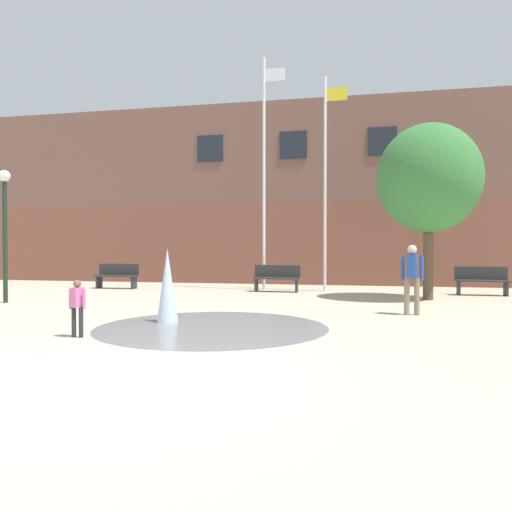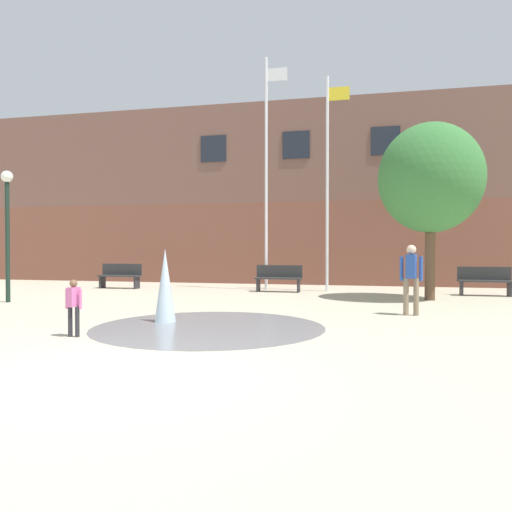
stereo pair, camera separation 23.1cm
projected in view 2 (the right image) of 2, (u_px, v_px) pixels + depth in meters
name	position (u px, v px, depth m)	size (l,w,h in m)	color
ground_plane	(119.00, 375.00, 6.04)	(100.00, 100.00, 0.00)	#BCB299
library_building	(306.00, 199.00, 23.10)	(36.00, 6.05, 7.52)	brown
splash_fountain	(180.00, 299.00, 10.03)	(4.47, 4.47, 1.51)	gray
park_bench_far_left	(120.00, 275.00, 18.50)	(1.60, 0.44, 0.91)	#28282D
park_bench_under_left_flagpole	(279.00, 278.00, 17.07)	(1.60, 0.44, 0.91)	#28282D
park_bench_near_trashcan	(485.00, 281.00, 15.71)	(1.60, 0.44, 0.91)	#28282D
child_in_fountain	(74.00, 303.00, 8.57)	(0.31, 0.23, 0.99)	#28282D
teen_by_trashcan	(411.00, 274.00, 11.22)	(0.50, 0.38, 1.59)	#89755B
flagpole_left	(267.00, 167.00, 17.67)	(0.80, 0.10, 8.24)	silver
flagpole_right	(328.00, 177.00, 17.20)	(0.80, 0.10, 7.42)	silver
lamp_post_left_lane	(7.00, 216.00, 13.84)	(0.32, 0.32, 3.66)	#192D23
street_tree_near_building	(431.00, 178.00, 14.35)	(2.97, 2.97, 5.11)	brown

